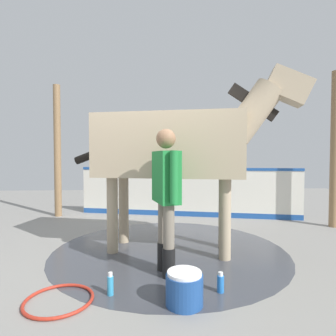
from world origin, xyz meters
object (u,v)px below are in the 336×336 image
(horse, at_px, (178,146))
(handler, at_px, (166,190))
(wash_bucket, at_px, (184,288))
(bottle_spray, at_px, (221,283))
(bottle_shampoo, at_px, (110,285))
(hose_coil, at_px, (59,300))

(horse, distance_m, handler, 1.00)
(wash_bucket, bearing_deg, bottle_spray, -151.89)
(bottle_shampoo, bearing_deg, bottle_spray, 179.27)
(bottle_spray, height_order, hose_coil, bottle_spray)
(handler, xyz_separation_m, wash_bucket, (-0.13, 0.71, -0.84))
(wash_bucket, bearing_deg, handler, -79.53)
(handler, relative_size, wash_bucket, 4.88)
(handler, xyz_separation_m, bottle_shampoo, (0.59, 0.48, -0.89))
(wash_bucket, distance_m, hose_coil, 1.20)
(horse, relative_size, bottle_spray, 16.26)
(horse, distance_m, bottle_spray, 1.97)
(bottle_shampoo, bearing_deg, wash_bucket, 162.40)
(handler, distance_m, hose_coil, 1.55)
(hose_coil, bearing_deg, bottle_shampoo, -168.08)
(handler, bearing_deg, wash_bucket, 87.10)
(bottle_spray, bearing_deg, handler, -43.14)
(bottle_shampoo, bearing_deg, handler, -140.52)
(hose_coil, bearing_deg, wash_bucket, 173.87)
(handler, distance_m, wash_bucket, 1.10)
(handler, distance_m, bottle_spray, 1.15)
(horse, bearing_deg, bottle_spray, -63.06)
(horse, distance_m, wash_bucket, 2.06)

